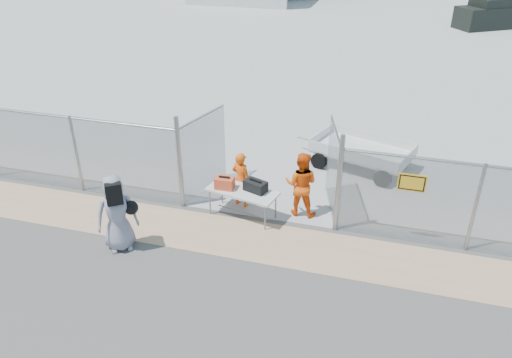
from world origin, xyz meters
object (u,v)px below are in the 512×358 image
(security_worker_right, at_px, (301,184))
(utility_trailer, at_px, (362,153))
(visitor, at_px, (117,213))
(folding_table, at_px, (243,203))
(security_worker_left, at_px, (241,180))

(security_worker_right, xyz_separation_m, utility_trailer, (1.25, 3.08, -0.41))
(visitor, relative_size, utility_trailer, 0.50)
(folding_table, distance_m, security_worker_right, 1.55)
(security_worker_left, bearing_deg, utility_trailer, -114.42)
(security_worker_left, height_order, security_worker_right, security_worker_right)
(security_worker_right, bearing_deg, visitor, 35.85)
(visitor, bearing_deg, utility_trailer, 12.83)
(utility_trailer, bearing_deg, visitor, -112.58)
(security_worker_right, distance_m, utility_trailer, 3.35)
(security_worker_right, distance_m, visitor, 4.48)
(security_worker_left, relative_size, security_worker_right, 0.88)
(security_worker_left, bearing_deg, security_worker_right, -161.89)
(folding_table, relative_size, security_worker_left, 1.17)
(visitor, bearing_deg, security_worker_left, 14.38)
(folding_table, relative_size, security_worker_right, 1.03)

